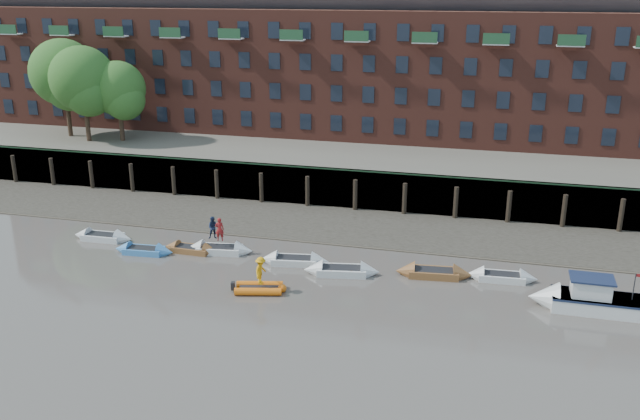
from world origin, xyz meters
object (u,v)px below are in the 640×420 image
(rowboat_0, at_px, (103,237))
(rib_tender, at_px, (261,288))
(rowboat_1, at_px, (144,250))
(rowboat_5, at_px, (342,271))
(rowboat_7, at_px, (501,277))
(person_rib_crew, at_px, (261,271))
(rowboat_4, at_px, (294,260))
(person_rower_a, at_px, (220,229))
(rowboat_6, at_px, (434,273))
(person_rower_b, at_px, (213,228))
(motor_launch, at_px, (578,298))
(rowboat_2, at_px, (191,249))
(rowboat_3, at_px, (219,250))

(rowboat_0, relative_size, rib_tender, 1.43)
(rowboat_1, height_order, rowboat_5, rowboat_5)
(rowboat_7, distance_m, person_rib_crew, 14.95)
(rowboat_0, distance_m, rowboat_4, 14.61)
(rib_tender, relative_size, person_rower_a, 1.93)
(rowboat_5, relative_size, rib_tender, 1.58)
(person_rib_crew, bearing_deg, rowboat_6, -58.56)
(rowboat_4, xyz_separation_m, person_rib_crew, (-0.72, -4.50, 1.11))
(person_rower_a, distance_m, person_rower_b, 0.60)
(rowboat_0, distance_m, rowboat_7, 27.82)
(rowboat_4, xyz_separation_m, rowboat_5, (3.39, -0.88, 0.01))
(rib_tender, distance_m, person_rib_crew, 1.12)
(person_rower_b, height_order, person_rib_crew, person_rower_b)
(rowboat_1, height_order, rowboat_4, rowboat_4)
(rowboat_4, bearing_deg, person_rower_b, 164.10)
(rowboat_4, relative_size, person_rower_a, 2.90)
(rowboat_1, distance_m, person_rower_a, 5.45)
(rowboat_0, height_order, person_rower_a, person_rower_a)
(rowboat_1, bearing_deg, rowboat_7, -0.24)
(rowboat_5, distance_m, person_rower_a, 9.06)
(rowboat_5, relative_size, person_rower_a, 3.06)
(person_rower_a, bearing_deg, rowboat_4, 159.51)
(rowboat_7, xyz_separation_m, rib_tender, (-13.95, -5.33, 0.01))
(rowboat_7, relative_size, person_rower_a, 2.73)
(rowboat_0, relative_size, rowboat_4, 0.95)
(rib_tender, xyz_separation_m, person_rib_crew, (0.00, 0.06, 1.12))
(rowboat_4, height_order, rowboat_6, rowboat_6)
(person_rower_b, xyz_separation_m, person_rib_crew, (5.26, -5.28, -0.36))
(rowboat_1, relative_size, rib_tender, 1.35)
(rowboat_1, relative_size, motor_launch, 0.69)
(rib_tender, relative_size, person_rower_b, 1.99)
(rowboat_4, distance_m, rowboat_6, 9.09)
(rowboat_6, distance_m, person_rower_b, 15.15)
(rowboat_6, height_order, rib_tender, rowboat_6)
(rowboat_7, xyz_separation_m, person_rib_crew, (-13.95, -5.27, 1.12))
(rowboat_2, bearing_deg, person_rower_b, 24.53)
(rowboat_2, bearing_deg, person_rower_a, 12.16)
(rowboat_0, distance_m, rowboat_6, 23.69)
(rowboat_1, height_order, rowboat_3, rowboat_3)
(rowboat_0, xyz_separation_m, rowboat_7, (27.82, 0.06, -0.00))
(person_rower_b, bearing_deg, rowboat_0, 157.71)
(rowboat_3, xyz_separation_m, rowboat_6, (14.60, -0.29, 0.01))
(rowboat_1, height_order, rowboat_2, rowboat_1)
(rowboat_5, xyz_separation_m, rowboat_7, (9.83, 1.64, -0.02))
(motor_launch, bearing_deg, person_rower_b, -7.00)
(rowboat_4, relative_size, rowboat_5, 0.95)
(rowboat_6, distance_m, rowboat_7, 4.17)
(rowboat_5, bearing_deg, rowboat_2, 164.64)
(person_rower_b, bearing_deg, rowboat_1, 177.32)
(rib_tender, bearing_deg, rowboat_6, 12.60)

